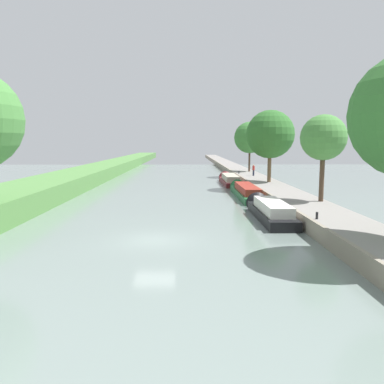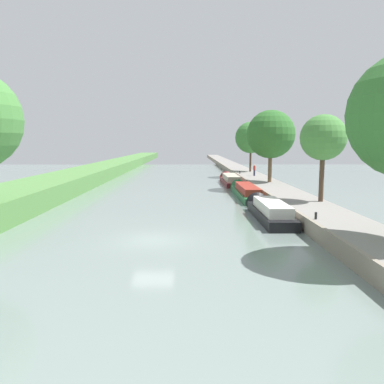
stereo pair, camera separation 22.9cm
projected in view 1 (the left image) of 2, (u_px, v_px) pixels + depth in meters
name	position (u px, v px, depth m)	size (l,w,h in m)	color
ground_plane	(154.00, 240.00, 23.10)	(160.00, 160.00, 0.00)	slate
right_towpath	(349.00, 231.00, 23.23)	(3.82, 260.00, 1.01)	gray
stone_quay	(316.00, 231.00, 23.19)	(0.25, 260.00, 1.06)	gray
narrowboat_black	(269.00, 210.00, 29.96)	(2.09, 10.31, 2.09)	black
narrowboat_green	(245.00, 191.00, 41.68)	(1.99, 12.70, 2.00)	#1E6033
narrowboat_maroon	(229.00, 180.00, 55.20)	(2.16, 11.95, 2.09)	maroon
tree_rightbank_midnear	(324.00, 138.00, 30.98)	(3.72, 3.72, 7.09)	#4C3828
tree_rightbank_midfar	(270.00, 134.00, 46.43)	(5.85, 5.85, 8.75)	brown
tree_rightbank_far	(250.00, 138.00, 63.58)	(5.21, 5.21, 8.27)	#4C3828
person_walking	(254.00, 170.00, 55.87)	(0.34, 0.34, 1.66)	#282D42
mooring_bollard_near	(317.00, 216.00, 24.23)	(0.16, 0.16, 0.45)	black
mooring_bollard_far	(239.00, 172.00, 59.77)	(0.16, 0.16, 0.45)	black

